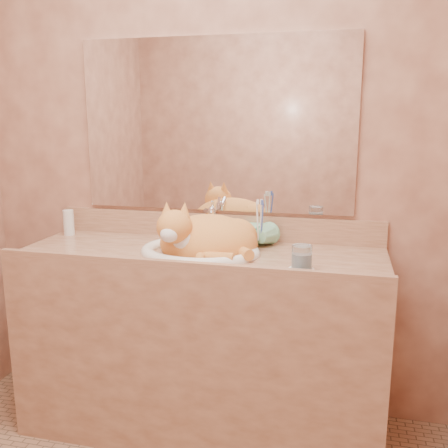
% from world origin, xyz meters
% --- Properties ---
extents(wall_back, '(2.40, 0.02, 2.50)m').
position_xyz_m(wall_back, '(0.00, 1.00, 1.25)').
color(wall_back, brown).
rests_on(wall_back, ground).
extents(vanity_counter, '(1.60, 0.55, 0.85)m').
position_xyz_m(vanity_counter, '(0.00, 0.72, 0.42)').
color(vanity_counter, brown).
rests_on(vanity_counter, floor).
extents(mirror, '(1.30, 0.02, 0.80)m').
position_xyz_m(mirror, '(0.00, 0.99, 1.39)').
color(mirror, white).
rests_on(mirror, wall_back).
extents(sink_basin, '(0.53, 0.44, 0.16)m').
position_xyz_m(sink_basin, '(0.01, 0.70, 0.93)').
color(sink_basin, white).
rests_on(sink_basin, vanity_counter).
extents(faucet, '(0.05, 0.13, 0.18)m').
position_xyz_m(faucet, '(0.01, 0.90, 0.94)').
color(faucet, white).
rests_on(faucet, vanity_counter).
extents(cat, '(0.47, 0.40, 0.24)m').
position_xyz_m(cat, '(0.02, 0.72, 0.92)').
color(cat, orange).
rests_on(cat, sink_basin).
extents(soap_dispenser, '(0.10, 0.10, 0.20)m').
position_xyz_m(soap_dispenser, '(0.18, 0.87, 0.95)').
color(soap_dispenser, '#80CCA1').
rests_on(soap_dispenser, vanity_counter).
extents(toothbrush_cup, '(0.14, 0.14, 0.10)m').
position_xyz_m(toothbrush_cup, '(0.24, 0.84, 0.90)').
color(toothbrush_cup, '#80CCA1').
rests_on(toothbrush_cup, vanity_counter).
extents(toothbrushes, '(0.04, 0.04, 0.23)m').
position_xyz_m(toothbrushes, '(0.24, 0.84, 0.98)').
color(toothbrushes, white).
rests_on(toothbrushes, toothbrush_cup).
extents(saucer, '(0.10, 0.10, 0.01)m').
position_xyz_m(saucer, '(0.46, 0.54, 0.85)').
color(saucer, white).
rests_on(saucer, vanity_counter).
extents(water_glass, '(0.08, 0.08, 0.09)m').
position_xyz_m(water_glass, '(0.46, 0.54, 0.91)').
color(water_glass, silver).
rests_on(water_glass, saucer).
extents(lotion_bottle, '(0.05, 0.05, 0.13)m').
position_xyz_m(lotion_bottle, '(-0.73, 0.88, 0.91)').
color(lotion_bottle, white).
rests_on(lotion_bottle, vanity_counter).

